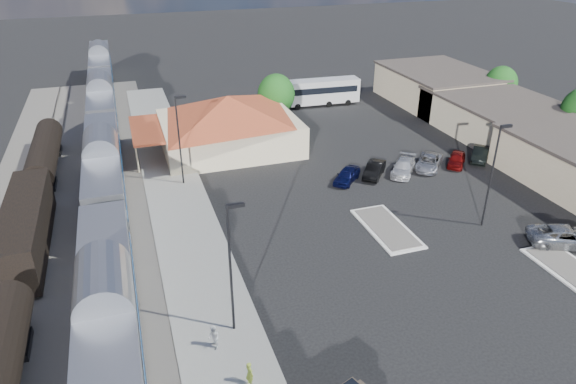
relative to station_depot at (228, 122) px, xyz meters
name	(u,v)px	position (x,y,z in m)	size (l,w,h in m)	color
ground	(353,250)	(4.56, -24.00, -3.13)	(280.00, 280.00, 0.00)	black
railbed	(73,243)	(-16.44, -16.00, -3.07)	(16.00, 100.00, 0.12)	#4C4944
platform	(189,236)	(-7.44, -18.00, -3.04)	(5.50, 92.00, 0.18)	gray
passenger_train	(105,175)	(-13.44, -9.69, -0.26)	(3.00, 104.00, 5.55)	silver
freight_cars	(27,230)	(-19.44, -16.12, -1.21)	(2.80, 46.00, 4.00)	black
station_depot	(228,122)	(0.00, 0.00, 0.00)	(18.35, 12.24, 6.20)	#C4B790
buildings_east	(523,126)	(32.56, -9.72, -0.86)	(14.40, 51.40, 4.80)	#C6B28C
traffic_island_south	(387,228)	(8.56, -22.00, -3.03)	(3.30, 7.50, 0.21)	silver
traffic_island_north	(574,272)	(18.56, -32.00, -3.03)	(3.30, 7.50, 0.21)	silver
lamp_plat_s	(232,260)	(-6.34, -30.00, 2.21)	(1.08, 0.25, 9.00)	black
lamp_plat_n	(180,134)	(-6.34, -8.00, 2.21)	(1.08, 0.25, 9.00)	black
lamp_lot	(494,168)	(16.66, -24.00, 2.21)	(1.08, 0.25, 9.00)	black
tree_east_c	(501,84)	(38.56, 2.00, 0.63)	(4.41, 4.41, 6.21)	#382314
tree_depot	(276,94)	(7.56, 6.00, 0.89)	(4.71, 4.71, 6.63)	#382314
suv	(566,236)	(20.82, -28.70, -2.33)	(2.66, 5.78, 1.61)	#A1A4A9
coach_bus	(319,91)	(15.78, 12.00, -0.99)	(11.72, 3.15, 3.72)	white
person_a	(250,374)	(-6.62, -34.63, -2.17)	(0.57, 0.38, 1.57)	#B3CF40
person_b	(214,338)	(-7.94, -31.28, -2.15)	(0.78, 0.61, 1.61)	white
parked_car_a	(347,175)	(9.15, -12.51, -2.43)	(1.66, 4.12, 1.40)	#0D1243
parked_car_b	(374,170)	(12.35, -12.21, -2.41)	(1.54, 4.41, 1.45)	black
parked_car_c	(404,167)	(15.55, -12.51, -2.42)	(2.00, 4.91, 1.43)	silver
parked_car_d	(429,162)	(18.75, -12.21, -2.44)	(2.30, 4.98, 1.38)	#9B9DA3
parked_car_e	(457,159)	(21.95, -12.51, -2.45)	(1.62, 4.02, 1.37)	maroon
parked_car_f	(480,154)	(25.15, -12.21, -2.39)	(1.57, 4.50, 1.48)	black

